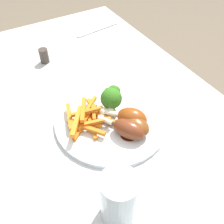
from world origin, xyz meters
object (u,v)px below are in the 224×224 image
at_px(broccoli_floret_front, 112,96).
at_px(chicken_drumstick_extra, 131,118).
at_px(dinner_plate, 112,119).
at_px(carrot_fries_pile, 86,118).
at_px(fork, 98,30).
at_px(chicken_drumstick_far, 127,128).
at_px(chicken_drumstick_near, 133,124).
at_px(dining_table, 109,141).
at_px(pepper_shaker, 44,56).
at_px(water_glass, 119,198).

distance_m(broccoli_floret_front, chicken_drumstick_extra, 0.08).
distance_m(dinner_plate, carrot_fries_pile, 0.07).
distance_m(carrot_fries_pile, fork, 0.50).
xyz_separation_m(dinner_plate, chicken_drumstick_far, (0.07, 0.00, 0.03)).
xyz_separation_m(broccoli_floret_front, chicken_drumstick_near, (0.09, 0.00, -0.02)).
bearing_deg(chicken_drumstick_near, dining_table, -163.15).
relative_size(carrot_fries_pile, chicken_drumstick_extra, 1.23).
distance_m(chicken_drumstick_near, chicken_drumstick_far, 0.02).
height_order(dinner_plate, broccoli_floret_front, broccoli_floret_front).
bearing_deg(chicken_drumstick_far, pepper_shaker, -171.33).
relative_size(dinner_plate, fork, 1.56).
distance_m(broccoli_floret_front, chicken_drumstick_far, 0.10).
relative_size(dining_table, carrot_fries_pile, 8.70).
bearing_deg(pepper_shaker, dinner_plate, 9.87).
bearing_deg(water_glass, chicken_drumstick_extra, 140.86).
height_order(dining_table, carrot_fries_pile, carrot_fries_pile).
bearing_deg(dining_table, carrot_fries_pile, -90.12).
distance_m(dining_table, chicken_drumstick_near, 0.17).
distance_m(broccoli_floret_front, chicken_drumstick_near, 0.10).
bearing_deg(fork, chicken_drumstick_near, -115.57).
bearing_deg(chicken_drumstick_extra, chicken_drumstick_near, -13.01).
relative_size(water_glass, pepper_shaker, 2.55).
relative_size(dining_table, broccoli_floret_front, 18.05).
bearing_deg(pepper_shaker, water_glass, -5.34).
bearing_deg(carrot_fries_pile, fork, 148.55).
bearing_deg(chicken_drumstick_near, carrot_fries_pile, -133.02).
bearing_deg(dinner_plate, fork, 156.13).
xyz_separation_m(dinner_plate, pepper_shaker, (-0.34, -0.06, 0.02)).
distance_m(dining_table, carrot_fries_pile, 0.15).
bearing_deg(broccoli_floret_front, chicken_drumstick_far, -9.01).
bearing_deg(broccoli_floret_front, chicken_drumstick_extra, 6.69).
distance_m(chicken_drumstick_extra, pepper_shaker, 0.40).
distance_m(dining_table, dinner_plate, 0.12).
bearing_deg(chicken_drumstick_extra, water_glass, -39.14).
distance_m(dining_table, broccoli_floret_front, 0.16).
relative_size(chicken_drumstick_near, chicken_drumstick_far, 1.06).
bearing_deg(broccoli_floret_front, fork, 156.71).
height_order(water_glass, pepper_shaker, water_glass).
bearing_deg(dining_table, chicken_drumstick_near, 16.85).
xyz_separation_m(dinner_plate, chicken_drumstick_extra, (0.04, 0.03, 0.03)).
bearing_deg(chicken_drumstick_far, fork, 159.26).
bearing_deg(chicken_drumstick_extra, dining_table, -154.99).
xyz_separation_m(chicken_drumstick_near, chicken_drumstick_extra, (-0.02, 0.00, 0.00)).
bearing_deg(water_glass, broccoli_floret_front, 152.05).
bearing_deg(chicken_drumstick_extra, pepper_shaker, -167.39).
xyz_separation_m(dinner_plate, carrot_fries_pile, (-0.02, -0.06, 0.02)).
distance_m(chicken_drumstick_near, fork, 0.54).
distance_m(chicken_drumstick_extra, fork, 0.52).
relative_size(broccoli_floret_front, pepper_shaker, 1.41).
bearing_deg(chicken_drumstick_far, dining_table, -176.82).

